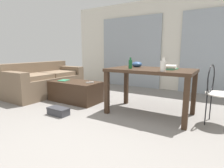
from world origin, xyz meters
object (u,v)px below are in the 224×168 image
(couch, at_px, (45,82))
(bottle_near, at_px, (163,66))
(coffee_table, at_px, (75,91))
(craft_table, at_px, (151,75))
(bottle_far, at_px, (130,64))
(shoebox, at_px, (58,111))
(wire_chair, at_px, (216,88))
(book_stack, at_px, (170,67))
(tv_remote_primary, at_px, (90,82))
(bowl, at_px, (137,64))
(magazine, at_px, (64,80))

(couch, height_order, bottle_near, bottle_near)
(coffee_table, relative_size, craft_table, 0.80)
(bottle_far, relative_size, shoebox, 0.50)
(wire_chair, bearing_deg, craft_table, -174.46)
(coffee_table, relative_size, wire_chair, 1.25)
(craft_table, xyz_separation_m, book_stack, (0.29, 0.06, 0.13))
(coffee_table, bearing_deg, shoebox, -66.05)
(craft_table, xyz_separation_m, bottle_near, (0.29, -0.32, 0.18))
(coffee_table, xyz_separation_m, bottle_near, (1.90, -0.26, 0.63))
(couch, relative_size, book_stack, 5.98)
(couch, distance_m, bottle_far, 2.44)
(wire_chair, distance_m, shoebox, 2.44)
(couch, relative_size, bottle_near, 9.45)
(bottle_near, height_order, tv_remote_primary, bottle_near)
(coffee_table, xyz_separation_m, tv_remote_primary, (0.38, 0.02, 0.22))
(bowl, distance_m, book_stack, 0.64)
(couch, xyz_separation_m, shoebox, (1.41, -0.86, -0.25))
(magazine, bearing_deg, coffee_table, -4.84)
(tv_remote_primary, xyz_separation_m, shoebox, (-0.03, -0.81, -0.37))
(magazine, bearing_deg, tv_remote_primary, -7.00)
(couch, bearing_deg, tv_remote_primary, -1.78)
(couch, relative_size, craft_table, 1.33)
(coffee_table, bearing_deg, bowl, 11.44)
(craft_table, bearing_deg, tv_remote_primary, -178.19)
(coffee_table, bearing_deg, tv_remote_primary, 3.68)
(bottle_near, bearing_deg, craft_table, 131.88)
(craft_table, height_order, bottle_near, bottle_near)
(coffee_table, distance_m, shoebox, 0.87)
(tv_remote_primary, bearing_deg, shoebox, -69.63)
(craft_table, bearing_deg, bowl, 149.78)
(coffee_table, bearing_deg, bottle_far, -3.95)
(bottle_near, xyz_separation_m, tv_remote_primary, (-1.52, 0.28, -0.41))
(bottle_far, bearing_deg, craft_table, 27.61)
(book_stack, bearing_deg, bowl, 167.79)
(bowl, distance_m, shoebox, 1.59)
(wire_chair, height_order, bowl, wire_chair)
(magazine, bearing_deg, couch, 159.86)
(couch, height_order, bowl, bowl)
(book_stack, relative_size, shoebox, 0.82)
(bottle_near, bearing_deg, book_stack, 89.65)
(tv_remote_primary, bearing_deg, couch, -159.15)
(craft_table, relative_size, bottle_near, 7.12)
(book_stack, height_order, shoebox, book_stack)
(craft_table, relative_size, wire_chair, 1.57)
(book_stack, distance_m, magazine, 2.23)
(wire_chair, relative_size, bottle_near, 4.55)
(bottle_near, bearing_deg, coffee_table, 172.23)
(bottle_far, height_order, magazine, bottle_far)
(couch, bearing_deg, book_stack, 1.04)
(bottle_far, bearing_deg, tv_remote_primary, 172.97)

